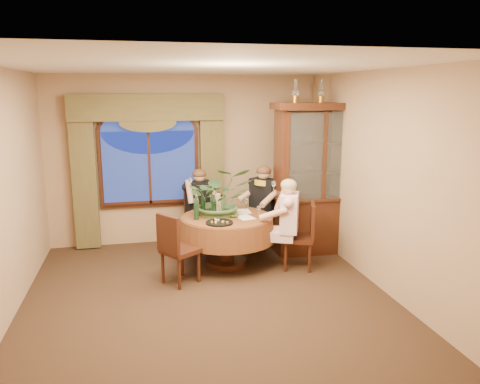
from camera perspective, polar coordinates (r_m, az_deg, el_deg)
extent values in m
plane|color=black|center=(5.95, -3.78, -13.00)|extent=(5.00, 5.00, 0.00)
plane|color=#A17D5F|center=(7.95, -6.69, 3.91)|extent=(4.50, 0.00, 4.50)
plane|color=#A17D5F|center=(6.24, 16.91, 1.22)|extent=(0.00, 5.00, 5.00)
plane|color=white|center=(5.40, -4.21, 15.04)|extent=(5.00, 5.00, 0.00)
cube|color=#4E4626|center=(7.87, -18.44, 1.66)|extent=(0.38, 0.14, 2.32)
cube|color=#4E4626|center=(7.92, -3.46, 2.32)|extent=(0.38, 0.14, 2.32)
cylinder|color=maroon|center=(6.93, -1.62, -5.95)|extent=(1.60, 1.60, 0.75)
cube|color=#33140A|center=(7.44, 9.51, 1.57)|extent=(1.46, 0.57, 2.36)
cube|color=black|center=(6.83, 7.07, -5.39)|extent=(0.53, 0.53, 0.96)
cube|color=black|center=(7.70, 2.63, -3.28)|extent=(0.59, 0.59, 0.96)
cube|color=black|center=(7.73, -4.78, -3.25)|extent=(0.52, 0.52, 0.96)
cube|color=black|center=(6.32, -7.29, -6.84)|extent=(0.59, 0.59, 0.96)
imported|color=#3C5D36|center=(6.82, -2.50, 2.27)|extent=(0.94, 1.04, 0.81)
imported|color=#4C5D2E|center=(6.75, -0.75, -2.91)|extent=(0.14, 0.14, 0.04)
cylinder|color=black|center=(6.44, -2.53, -3.76)|extent=(0.38, 0.38, 0.02)
cylinder|color=black|center=(6.73, -3.18, -1.73)|extent=(0.07, 0.07, 0.33)
cylinder|color=black|center=(6.62, -5.36, -1.99)|extent=(0.07, 0.07, 0.33)
cylinder|color=tan|center=(6.82, -5.32, -1.58)|extent=(0.07, 0.07, 0.33)
cylinder|color=black|center=(6.88, -4.56, -1.44)|extent=(0.07, 0.07, 0.33)
cube|color=white|center=(6.74, 0.63, -3.10)|extent=(0.28, 0.34, 0.00)
cube|color=white|center=(7.07, 0.38, -2.37)|extent=(0.22, 0.30, 0.00)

